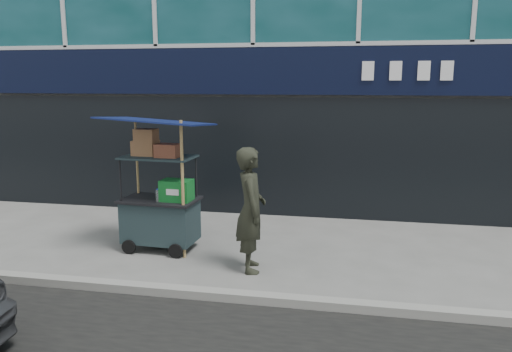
# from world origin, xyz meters

# --- Properties ---
(ground) EXTENTS (80.00, 80.00, 0.00)m
(ground) POSITION_xyz_m (0.00, 0.00, 0.00)
(ground) COLOR #64635F
(ground) RESTS_ON ground
(curb) EXTENTS (80.00, 0.18, 0.12)m
(curb) POSITION_xyz_m (0.00, -0.20, 0.06)
(curb) COLOR gray
(curb) RESTS_ON ground
(vendor_cart) EXTENTS (1.68, 1.23, 2.19)m
(vendor_cart) POSITION_xyz_m (-1.05, 1.48, 0.77)
(vendor_cart) COLOR #1A292D
(vendor_cart) RESTS_ON ground
(vendor_man) EXTENTS (0.60, 0.75, 1.81)m
(vendor_man) POSITION_xyz_m (0.57, 0.88, 0.91)
(vendor_man) COLOR black
(vendor_man) RESTS_ON ground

